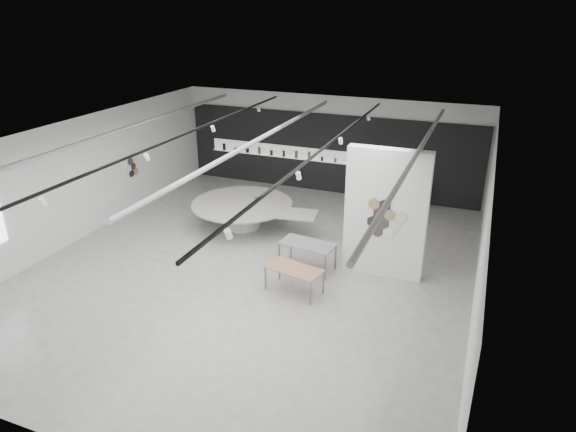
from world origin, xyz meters
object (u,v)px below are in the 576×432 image
at_px(display_island, 244,211).
at_px(sample_table_wood, 294,270).
at_px(partition_column, 386,214).
at_px(sample_table_stone, 307,245).
at_px(kitchen_counter, 397,191).

distance_m(display_island, sample_table_wood, 4.53).
height_order(partition_column, display_island, partition_column).
relative_size(sample_table_wood, sample_table_stone, 0.97).
relative_size(partition_column, kitchen_counter, 1.92).
height_order(partition_column, kitchen_counter, partition_column).
xyz_separation_m(partition_column, kitchen_counter, (-0.60, 5.52, -1.29)).
xyz_separation_m(sample_table_wood, sample_table_stone, (-0.11, 1.32, 0.09)).
bearing_deg(sample_table_wood, kitchen_counter, 79.87).
bearing_deg(display_island, sample_table_stone, -41.73).
bearing_deg(kitchen_counter, sample_table_wood, -92.36).
relative_size(display_island, kitchen_counter, 2.47).
distance_m(partition_column, display_island, 5.36).
bearing_deg(partition_column, sample_table_stone, -165.92).
bearing_deg(sample_table_stone, display_island, 146.10).
relative_size(display_island, sample_table_wood, 2.94).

